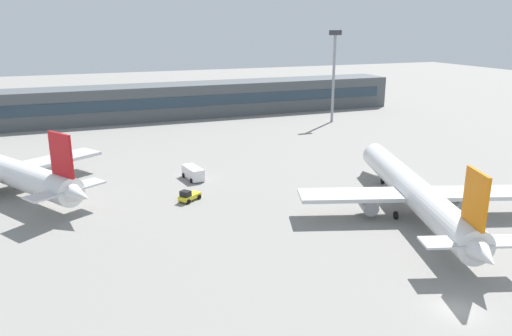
{
  "coord_description": "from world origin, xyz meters",
  "views": [
    {
      "loc": [
        -31.58,
        -30.6,
        25.11
      ],
      "look_at": [
        -3.94,
        40.0,
        3.0
      ],
      "focal_mm": 35.13,
      "sensor_mm": 36.0,
      "label": 1
    }
  ],
  "objects_px": {
    "airplane_near": "(411,189)",
    "baggage_tug_yellow": "(189,196)",
    "service_van_white": "(193,173)",
    "floodlight_tower_west": "(334,69)"
  },
  "relations": [
    {
      "from": "airplane_near",
      "to": "baggage_tug_yellow",
      "type": "distance_m",
      "value": 31.37
    },
    {
      "from": "baggage_tug_yellow",
      "to": "service_van_white",
      "type": "bearing_deg",
      "value": 72.08
    },
    {
      "from": "baggage_tug_yellow",
      "to": "floodlight_tower_west",
      "type": "height_order",
      "value": "floodlight_tower_west"
    },
    {
      "from": "airplane_near",
      "to": "service_van_white",
      "type": "relative_size",
      "value": 7.96
    },
    {
      "from": "airplane_near",
      "to": "baggage_tug_yellow",
      "type": "height_order",
      "value": "airplane_near"
    },
    {
      "from": "service_van_white",
      "to": "floodlight_tower_west",
      "type": "distance_m",
      "value": 59.85
    },
    {
      "from": "service_van_white",
      "to": "baggage_tug_yellow",
      "type": "bearing_deg",
      "value": -107.92
    },
    {
      "from": "baggage_tug_yellow",
      "to": "service_van_white",
      "type": "relative_size",
      "value": 0.7
    },
    {
      "from": "airplane_near",
      "to": "floodlight_tower_west",
      "type": "height_order",
      "value": "floodlight_tower_west"
    },
    {
      "from": "airplane_near",
      "to": "floodlight_tower_west",
      "type": "bearing_deg",
      "value": 69.71
    }
  ]
}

